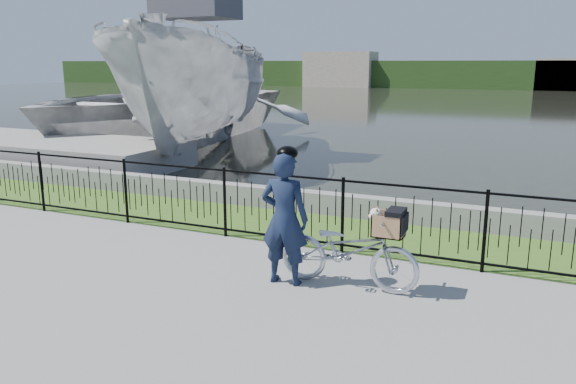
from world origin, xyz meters
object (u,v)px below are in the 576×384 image
at_px(dock, 21,149).
at_px(boat_far, 160,104).
at_px(cyclist, 285,217).
at_px(bicycle_rig, 349,250).
at_px(boat_near, 199,89).

height_order(dock, boat_far, boat_far).
relative_size(dock, boat_far, 0.79).
bearing_deg(cyclist, bicycle_rig, 15.20).
xyz_separation_m(dock, boat_near, (4.29, 2.78, 1.66)).
bearing_deg(boat_near, bicycle_rig, -47.60).
bearing_deg(boat_far, bicycle_rig, -45.22).
height_order(dock, cyclist, cyclist).
height_order(bicycle_rig, boat_near, boat_near).
relative_size(dock, boat_near, 0.95).
height_order(dock, bicycle_rig, bicycle_rig).
relative_size(bicycle_rig, boat_near, 0.17).
height_order(cyclist, boat_far, boat_far).
relative_size(dock, bicycle_rig, 5.52).
xyz_separation_m(bicycle_rig, cyclist, (-0.79, -0.22, 0.39)).
bearing_deg(dock, boat_near, 32.99).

